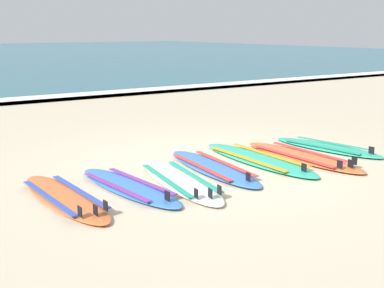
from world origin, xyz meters
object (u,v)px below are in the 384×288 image
at_px(surfboard_1, 128,187).
at_px(surfboard_4, 258,159).
at_px(surfboard_2, 180,181).
at_px(surfboard_3, 213,167).
at_px(surfboard_0, 64,197).
at_px(surfboard_5, 302,156).
at_px(surfboard_6, 327,147).

bearing_deg(surfboard_1, surfboard_4, 3.88).
height_order(surfboard_2, surfboard_3, same).
distance_m(surfboard_0, surfboard_5, 3.73).
relative_size(surfboard_5, surfboard_6, 1.14).
bearing_deg(surfboard_5, surfboard_3, 170.76).
bearing_deg(surfboard_5, surfboard_4, 158.98).
height_order(surfboard_0, surfboard_4, same).
height_order(surfboard_1, surfboard_5, same).
xyz_separation_m(surfboard_0, surfboard_5, (3.72, -0.15, -0.00)).
distance_m(surfboard_0, surfboard_6, 4.52).
height_order(surfboard_1, surfboard_3, same).
height_order(surfboard_3, surfboard_4, same).
height_order(surfboard_5, surfboard_6, same).
bearing_deg(surfboard_2, surfboard_0, 173.03).
bearing_deg(surfboard_0, surfboard_6, 0.84).
height_order(surfboard_1, surfboard_2, same).
bearing_deg(surfboard_5, surfboard_0, 177.72).
xyz_separation_m(surfboard_2, surfboard_3, (0.72, 0.28, -0.00)).
distance_m(surfboard_3, surfboard_4, 0.85).
relative_size(surfboard_0, surfboard_2, 0.96).
distance_m(surfboard_2, surfboard_3, 0.77).
bearing_deg(surfboard_4, surfboard_0, -177.95).
bearing_deg(surfboard_0, surfboard_1, -3.05).
bearing_deg(surfboard_0, surfboard_5, -2.28).
relative_size(surfboard_1, surfboard_6, 1.03).
distance_m(surfboard_0, surfboard_4, 3.05).
bearing_deg(surfboard_4, surfboard_3, -179.31).
distance_m(surfboard_4, surfboard_6, 1.47).
height_order(surfboard_1, surfboard_4, same).
bearing_deg(surfboard_3, surfboard_2, -158.81).
bearing_deg(surfboard_3, surfboard_4, 0.69).
bearing_deg(surfboard_1, surfboard_0, 176.95).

